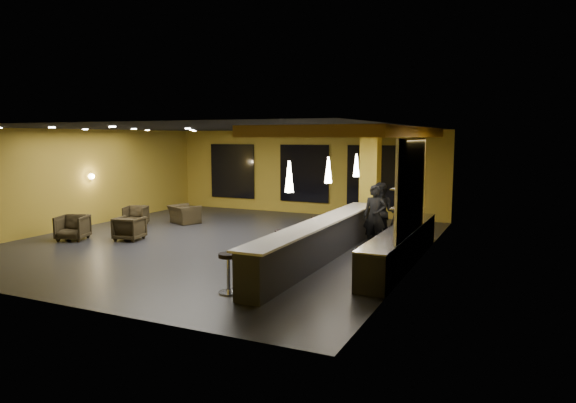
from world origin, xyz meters
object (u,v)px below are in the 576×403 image
at_px(pendant_0, 289,177).
at_px(bar_stool_4, 317,226).
at_px(bar_stool_3, 302,234).
at_px(pendant_2, 356,165).
at_px(bar_stool_2, 282,242).
at_px(bar_counter, 321,242).
at_px(armchair_c, 136,216).
at_px(staff_a, 375,216).
at_px(staff_c, 405,216).
at_px(bar_stool_5, 337,220).
at_px(armchair_a, 73,228).
at_px(staff_b, 382,213).
at_px(prep_counter, 401,247).
at_px(pendant_1, 328,170).
at_px(armchair_d, 184,214).
at_px(armchair_b, 130,228).
at_px(bar_stool_1, 260,256).
at_px(column, 370,181).
at_px(bar_stool_0, 228,268).

bearing_deg(pendant_0, bar_stool_4, 102.80).
bearing_deg(bar_stool_3, pendant_0, -72.42).
height_order(pendant_2, bar_stool_2, pendant_2).
bearing_deg(pendant_2, bar_counter, -90.00).
relative_size(bar_counter, armchair_c, 10.17).
bearing_deg(pendant_2, staff_a, -42.67).
bearing_deg(staff_c, bar_stool_5, -180.00).
xyz_separation_m(bar_stool_3, bar_stool_4, (-0.05, 1.30, 0.01)).
distance_m(staff_a, bar_stool_2, 3.36).
bearing_deg(bar_stool_2, armchair_a, -179.01).
distance_m(pendant_0, bar_stool_4, 4.53).
bearing_deg(pendant_0, staff_b, 80.39).
height_order(prep_counter, armchair_c, prep_counter).
bearing_deg(armchair_c, staff_a, -21.94).
distance_m(pendant_1, armchair_d, 7.56).
height_order(staff_b, armchair_c, staff_b).
distance_m(pendant_0, armchair_c, 9.31).
xyz_separation_m(staff_b, armchair_b, (-7.27, -3.03, -0.55)).
distance_m(staff_b, armchair_b, 7.89).
xyz_separation_m(pendant_1, bar_stool_5, (-0.76, 2.92, -1.83)).
xyz_separation_m(pendant_2, staff_c, (1.60, -0.15, -1.47)).
xyz_separation_m(prep_counter, pendant_1, (-2.00, 0.00, 1.92)).
bearing_deg(bar_counter, staff_b, 74.18).
xyz_separation_m(bar_stool_1, bar_stool_5, (-0.05, 5.52, 0.02)).
bearing_deg(bar_stool_5, pendant_0, -82.01).
bearing_deg(prep_counter, bar_stool_1, -136.11).
relative_size(staff_a, armchair_b, 2.24).
height_order(column, armchair_b, column).
distance_m(column, staff_b, 2.01).
bearing_deg(bar_stool_2, armchair_d, 146.60).
height_order(bar_stool_1, bar_stool_2, bar_stool_2).
height_order(column, pendant_2, column).
distance_m(pendant_2, bar_stool_2, 4.17).
relative_size(pendant_2, armchair_a, 0.81).
xyz_separation_m(pendant_1, pendant_2, (0.00, 2.50, 0.00)).
bearing_deg(bar_stool_3, bar_stool_0, -87.70).
distance_m(pendant_1, bar_stool_2, 2.30).
distance_m(bar_counter, pendant_2, 3.52).
relative_size(staff_c, armchair_a, 2.03).
bearing_deg(bar_counter, pendant_0, -90.00).
height_order(staff_c, bar_stool_5, staff_c).
relative_size(armchair_c, bar_stool_3, 1.02).
bearing_deg(staff_a, armchair_a, -167.82).
bearing_deg(bar_stool_5, bar_stool_3, -92.29).
bearing_deg(staff_c, pendant_2, -171.79).
height_order(bar_stool_0, bar_stool_3, bar_stool_0).
distance_m(pendant_1, bar_stool_4, 2.57).
height_order(armchair_b, bar_stool_1, bar_stool_1).
distance_m(pendant_0, armchair_a, 8.37).
height_order(bar_stool_2, bar_stool_5, bar_stool_2).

